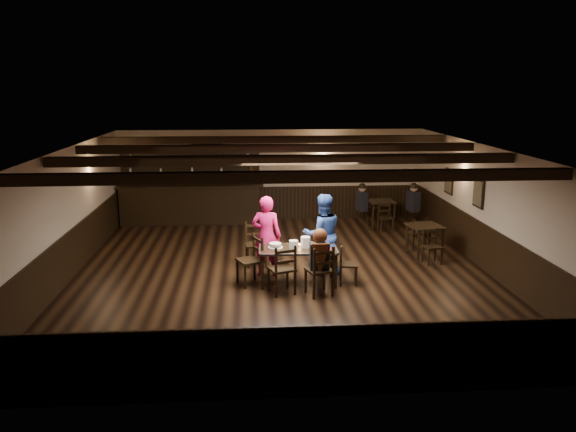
{
  "coord_description": "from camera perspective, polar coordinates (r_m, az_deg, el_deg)",
  "views": [
    {
      "loc": [
        -0.7,
        -11.57,
        4.0
      ],
      "look_at": [
        0.14,
        0.2,
        1.22
      ],
      "focal_mm": 35.0,
      "sensor_mm": 36.0,
      "label": 1
    }
  ],
  "objects": [
    {
      "name": "back_table_a",
      "position": [
        13.67,
        13.74,
        -1.34
      ],
      "size": [
        0.86,
        0.86,
        0.75
      ],
      "color": "black",
      "rests_on": "ground"
    },
    {
      "name": "pepper_shaker",
      "position": [
        11.39,
        3.06,
        -3.11
      ],
      "size": [
        0.03,
        0.03,
        0.09
      ],
      "primitive_type": "cylinder",
      "color": "#A5A8AD",
      "rests_on": "dining_table"
    },
    {
      "name": "dining_table",
      "position": [
        11.43,
        1.02,
        -3.67
      ],
      "size": [
        1.61,
        0.84,
        0.75
      ],
      "color": "black",
      "rests_on": "ground"
    },
    {
      "name": "seated_person",
      "position": [
        10.76,
        3.24,
        -3.69
      ],
      "size": [
        0.37,
        0.56,
        0.9
      ],
      "color": "black",
      "rests_on": "ground"
    },
    {
      "name": "plate_stack_b",
      "position": [
        11.43,
        1.78,
        -2.67
      ],
      "size": [
        0.19,
        0.19,
        0.22
      ],
      "primitive_type": "cylinder",
      "color": "white",
      "rests_on": "dining_table"
    },
    {
      "name": "menu_red",
      "position": [
        11.39,
        3.54,
        -3.33
      ],
      "size": [
        0.38,
        0.31,
        0.0
      ],
      "primitive_type": "cube",
      "rotation": [
        0.0,
        0.0,
        -0.26
      ],
      "color": "maroon",
      "rests_on": "dining_table"
    },
    {
      "name": "plate_stack_a",
      "position": [
        11.36,
        0.56,
        -2.91
      ],
      "size": [
        0.18,
        0.18,
        0.17
      ],
      "primitive_type": "cylinder",
      "color": "white",
      "rests_on": "dining_table"
    },
    {
      "name": "back_table_b",
      "position": [
        16.28,
        9.4,
        1.18
      ],
      "size": [
        0.79,
        0.79,
        0.75
      ],
      "color": "black",
      "rests_on": "ground"
    },
    {
      "name": "chair_near_left",
      "position": [
        10.85,
        -0.46,
        -5.1
      ],
      "size": [
        0.59,
        0.58,
        1.0
      ],
      "color": "black",
      "rests_on": "ground"
    },
    {
      "name": "chair_end_right",
      "position": [
        11.53,
        5.82,
        -4.57
      ],
      "size": [
        0.42,
        0.43,
        0.83
      ],
      "color": "black",
      "rests_on": "ground"
    },
    {
      "name": "chair_near_right",
      "position": [
        10.79,
        3.4,
        -5.23
      ],
      "size": [
        0.58,
        0.57,
        1.0
      ],
      "color": "black",
      "rests_on": "ground"
    },
    {
      "name": "bar_counter",
      "position": [
        16.7,
        -9.81,
        1.76
      ],
      "size": [
        4.23,
        0.7,
        2.2
      ],
      "color": "black",
      "rests_on": "ground"
    },
    {
      "name": "tea_light",
      "position": [
        11.53,
        1.17,
        -3.0
      ],
      "size": [
        0.05,
        0.05,
        0.06
      ],
      "color": "#A5A8AD",
      "rests_on": "dining_table"
    },
    {
      "name": "man_blue",
      "position": [
        11.98,
        3.51,
        -1.88
      ],
      "size": [
        0.94,
        0.78,
        1.76
      ],
      "primitive_type": "imported",
      "rotation": [
        0.0,
        0.0,
        3.28
      ],
      "color": "navy",
      "rests_on": "ground"
    },
    {
      "name": "cake",
      "position": [
        11.45,
        -1.3,
        -3.01
      ],
      "size": [
        0.3,
        0.3,
        0.1
      ],
      "color": "white",
      "rests_on": "dining_table"
    },
    {
      "name": "woman_pink",
      "position": [
        11.89,
        -2.2,
        -2.04
      ],
      "size": [
        0.7,
        0.54,
        1.73
      ],
      "primitive_type": "imported",
      "rotation": [
        0.0,
        0.0,
        2.93
      ],
      "color": "#E31F58",
      "rests_on": "ground"
    },
    {
      "name": "chair_far_pushed",
      "position": [
        12.67,
        -3.33,
        -2.46
      ],
      "size": [
        0.5,
        0.48,
        0.98
      ],
      "color": "black",
      "rests_on": "ground"
    },
    {
      "name": "bg_patron_left",
      "position": [
        16.13,
        7.51,
        1.93
      ],
      "size": [
        0.31,
        0.42,
        0.79
      ],
      "color": "black",
      "rests_on": "ground"
    },
    {
      "name": "ground",
      "position": [
        12.27,
        -0.58,
        -5.78
      ],
      "size": [
        10.0,
        10.0,
        0.0
      ],
      "primitive_type": "plane",
      "color": "black",
      "rests_on": "ground"
    },
    {
      "name": "chair_end_left",
      "position": [
        11.46,
        -3.52,
        -4.07
      ],
      "size": [
        0.6,
        0.62,
        1.02
      ],
      "color": "black",
      "rests_on": "ground"
    },
    {
      "name": "menu_blue",
      "position": [
        11.62,
        3.97,
        -3.0
      ],
      "size": [
        0.29,
        0.21,
        0.0
      ],
      "primitive_type": "cube",
      "rotation": [
        0.0,
        0.0,
        -0.07
      ],
      "color": "#101950",
      "rests_on": "dining_table"
    },
    {
      "name": "room_shell",
      "position": [
        11.85,
        -0.56,
        2.28
      ],
      "size": [
        9.02,
        10.02,
        2.71
      ],
      "color": "beige",
      "rests_on": "ground"
    },
    {
      "name": "salt_shaker",
      "position": [
        11.32,
        2.6,
        -3.19
      ],
      "size": [
        0.04,
        0.04,
        0.09
      ],
      "primitive_type": "cylinder",
      "color": "silver",
      "rests_on": "dining_table"
    },
    {
      "name": "bg_patron_right",
      "position": [
        16.29,
        12.62,
        1.88
      ],
      "size": [
        0.33,
        0.44,
        0.82
      ],
      "color": "black",
      "rests_on": "ground"
    },
    {
      "name": "drink_glass",
      "position": [
        11.49,
        2.41,
        -2.91
      ],
      "size": [
        0.07,
        0.07,
        0.1
      ],
      "primitive_type": "cylinder",
      "color": "silver",
      "rests_on": "dining_table"
    }
  ]
}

